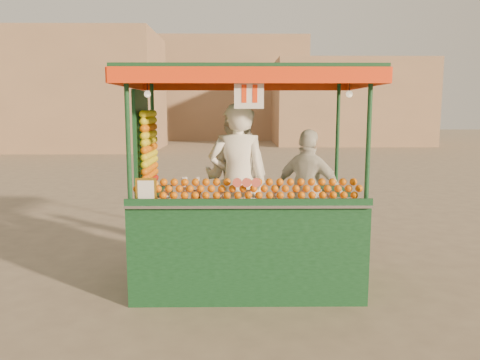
{
  "coord_description": "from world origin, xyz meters",
  "views": [
    {
      "loc": [
        0.04,
        -5.46,
        2.1
      ],
      "look_at": [
        0.1,
        0.07,
        1.28
      ],
      "focal_mm": 35.51,
      "sensor_mm": 36.0,
      "label": 1
    }
  ],
  "objects_px": {
    "vendor_middle": "(236,180)",
    "vendor_right": "(308,192)",
    "juice_cart": "(241,217)",
    "vendor_left": "(237,182)"
  },
  "relations": [
    {
      "from": "juice_cart",
      "to": "vendor_middle",
      "type": "xyz_separation_m",
      "value": [
        -0.05,
        0.46,
        0.38
      ]
    },
    {
      "from": "vendor_left",
      "to": "vendor_right",
      "type": "xyz_separation_m",
      "value": [
        0.89,
        0.25,
        -0.16
      ]
    },
    {
      "from": "juice_cart",
      "to": "vendor_middle",
      "type": "distance_m",
      "value": 0.6
    },
    {
      "from": "vendor_right",
      "to": "juice_cart",
      "type": "bearing_deg",
      "value": 54.36
    },
    {
      "from": "vendor_left",
      "to": "vendor_right",
      "type": "height_order",
      "value": "vendor_left"
    },
    {
      "from": "vendor_middle",
      "to": "vendor_right",
      "type": "relative_size",
      "value": 1.18
    },
    {
      "from": "juice_cart",
      "to": "vendor_right",
      "type": "relative_size",
      "value": 1.8
    },
    {
      "from": "juice_cart",
      "to": "vendor_left",
      "type": "distance_m",
      "value": 0.42
    },
    {
      "from": "vendor_middle",
      "to": "vendor_right",
      "type": "height_order",
      "value": "vendor_middle"
    },
    {
      "from": "vendor_left",
      "to": "vendor_right",
      "type": "relative_size",
      "value": 1.21
    }
  ]
}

